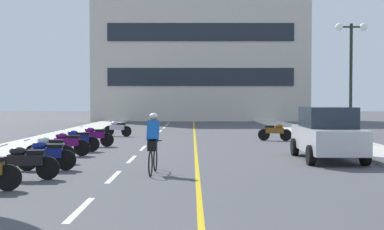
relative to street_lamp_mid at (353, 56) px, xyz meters
The scene contains 27 objects.
ground_plane 8.52m from the street_lamp_mid, 166.77° to the left, with size 140.00×140.00×0.00m, color #47474C.
curb_left 15.75m from the street_lamp_mid, 161.98° to the left, with size 2.40×72.00×0.12m, color #B7B2A8.
curb_right 6.18m from the street_lamp_mid, 91.11° to the left, with size 2.40×72.00×0.12m, color #B7B2A8.
lane_dash_1 16.71m from the street_lamp_mid, 124.97° to the right, with size 0.14×2.20×0.01m, color silver.
lane_dash_2 13.75m from the street_lamp_mid, 135.02° to the right, with size 0.14×2.20×0.01m, color silver.
lane_dash_3 11.43m from the street_lamp_mid, 150.37° to the right, with size 0.14×2.20×0.01m, color silver.
lane_dash_4 10.22m from the street_lamp_mid, behind, with size 0.14×2.20×0.01m, color silver.
lane_dash_5 10.49m from the street_lamp_mid, 163.71° to the left, with size 0.14×2.20×0.01m, color silver.
lane_dash_6 12.16m from the street_lamp_mid, 144.14° to the left, with size 0.14×2.20×0.01m, color silver.
lane_dash_7 14.75m from the street_lamp_mid, 130.93° to the left, with size 0.14×2.20×0.01m, color silver.
lane_dash_8 17.87m from the street_lamp_mid, 122.27° to the left, with size 0.14×2.20×0.01m, color silver.
lane_dash_9 21.28m from the street_lamp_mid, 116.40° to the left, with size 0.14×2.20×0.01m, color silver.
lane_dash_10 24.87m from the street_lamp_mid, 112.25° to the left, with size 0.14×2.20×0.01m, color silver.
lane_dash_11 28.57m from the street_lamp_mid, 109.18° to the left, with size 0.14×2.20×0.01m, color silver.
centre_line_yellow 9.39m from the street_lamp_mid, 146.19° to the left, with size 0.12×66.00×0.01m, color gold.
office_building 30.81m from the street_lamp_mid, 101.97° to the left, with size 21.44×8.66×14.39m.
street_lamp_mid is the anchor object (origin of this frame).
parked_car_near 6.85m from the street_lamp_mid, 114.82° to the right, with size 2.00×4.24×1.82m.
motorcycle_3 15.52m from the street_lamp_mid, 139.48° to the right, with size 1.70×0.60×0.92m.
motorcycle_4 14.48m from the street_lamp_mid, 144.69° to the right, with size 1.70×0.60×0.92m.
motorcycle_5 13.92m from the street_lamp_mid, 151.74° to the right, with size 1.69×0.60×0.92m.
motorcycle_6 13.06m from the street_lamp_mid, 159.94° to the right, with size 1.70×0.60×0.92m.
motorcycle_7 12.59m from the street_lamp_mid, 166.80° to the right, with size 1.70×0.60×0.92m.
motorcycle_8 12.07m from the street_lamp_mid, behind, with size 1.70×0.60×0.92m.
motorcycle_9 5.36m from the street_lamp_mid, 138.28° to the left, with size 1.67×0.68×0.92m.
motorcycle_10 13.31m from the street_lamp_mid, 153.21° to the left, with size 1.65×0.77×0.92m.
cyclist_rider 12.38m from the street_lamp_mid, 133.79° to the right, with size 0.42×1.77×1.71m.
Camera 1 is at (0.10, -3.29, 2.05)m, focal length 46.67 mm.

